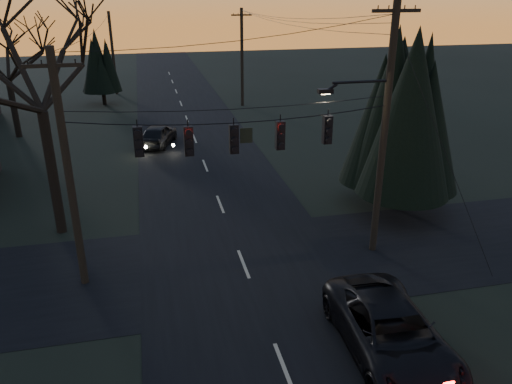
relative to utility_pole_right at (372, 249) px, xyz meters
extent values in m
cube|color=black|center=(-5.50, 10.00, 0.01)|extent=(8.00, 120.00, 0.02)
cube|color=black|center=(-5.50, 0.00, 0.01)|extent=(60.00, 7.00, 0.02)
cylinder|color=black|center=(-5.75, 0.00, 6.10)|extent=(11.50, 0.04, 0.04)
cylinder|color=black|center=(-12.89, 4.59, 2.73)|extent=(0.44, 0.44, 5.47)
cylinder|color=black|center=(2.92, 3.68, 0.80)|extent=(0.36, 0.36, 1.60)
cone|color=black|center=(2.92, 3.68, 4.42)|extent=(4.45, 4.45, 6.45)
cylinder|color=black|center=(-17.99, 21.39, 2.01)|extent=(0.44, 0.44, 4.02)
cylinder|color=black|center=(-12.45, 31.17, 0.80)|extent=(0.36, 0.36, 1.60)
cone|color=black|center=(-12.45, 31.17, 3.56)|extent=(3.14, 3.14, 4.73)
imported|color=black|center=(-2.30, -6.10, 0.79)|extent=(2.80, 5.77, 1.58)
imported|color=black|center=(-8.08, 17.02, 0.73)|extent=(3.06, 4.63, 1.47)
camera|label=1|loc=(-8.77, -16.84, 10.17)|focal=35.00mm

